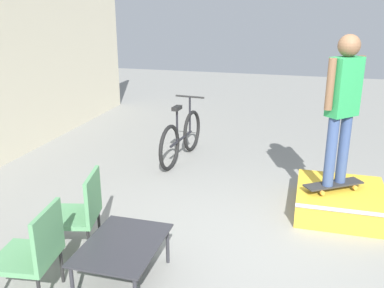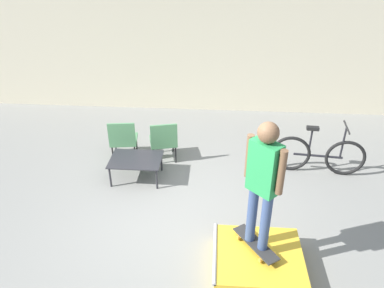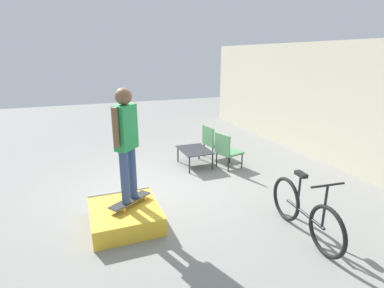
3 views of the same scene
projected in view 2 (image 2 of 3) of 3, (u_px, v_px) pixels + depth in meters
name	position (u px, v px, depth m)	size (l,w,h in m)	color
ground_plane	(178.00, 223.00, 5.99)	(24.00, 24.00, 0.00)	gray
house_wall_back	(196.00, 52.00, 9.06)	(12.00, 0.06, 3.00)	beige
skate_ramp_box	(258.00, 262.00, 5.08)	(1.20, 1.09, 0.33)	gold
skateboard_on_ramp	(256.00, 244.00, 5.06)	(0.60, 0.75, 0.07)	#2D2D2D
person_skater	(263.00, 177.00, 4.52)	(0.43, 0.42, 1.82)	#384C7A
coffee_table	(136.00, 161.00, 6.88)	(0.95, 0.69, 0.43)	#2D2D33
patio_chair_left	(123.00, 138.00, 7.43)	(0.58, 0.58, 0.88)	black
patio_chair_right	(164.00, 140.00, 7.38)	(0.63, 0.63, 0.88)	black
bicycle	(318.00, 155.00, 7.05)	(1.73, 0.52, 1.03)	black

